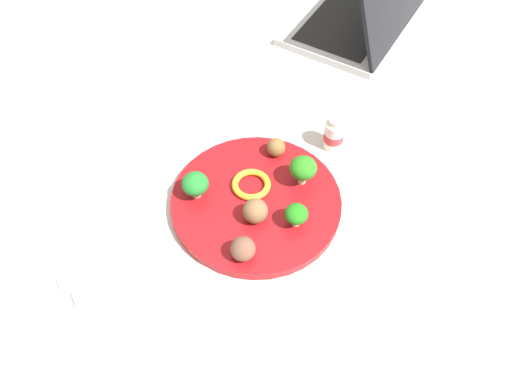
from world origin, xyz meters
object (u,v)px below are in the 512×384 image
(pepper_ring_far_rim, at_px, (251,184))
(knife, at_px, (101,268))
(broccoli_floret_mid_right, at_px, (303,168))
(meatball_back_right, at_px, (276,147))
(laptop, at_px, (365,10))
(meatball_front_left, at_px, (243,249))
(broccoli_floret_mid_left, at_px, (296,214))
(yogurt_bottle, at_px, (334,134))
(plate, at_px, (256,202))
(napkin, at_px, (111,277))
(broccoli_floret_front_right, at_px, (195,184))
(meatball_mid_right, at_px, (255,211))
(fork, at_px, (109,287))

(pepper_ring_far_rim, height_order, knife, pepper_ring_far_rim)
(broccoli_floret_mid_right, xyz_separation_m, pepper_ring_far_rim, (0.08, -0.04, -0.03))
(broccoli_floret_mid_right, bearing_deg, meatball_back_right, -87.84)
(laptop, bearing_deg, knife, 21.15)
(pepper_ring_far_rim, bearing_deg, meatball_front_left, 53.40)
(meatball_front_left, relative_size, laptop, 0.10)
(meatball_front_left, bearing_deg, broccoli_floret_mid_left, -176.09)
(yogurt_bottle, bearing_deg, laptop, -136.71)
(plate, distance_m, napkin, 0.26)
(broccoli_floret_front_right, height_order, yogurt_bottle, yogurt_bottle)
(meatball_front_left, height_order, yogurt_bottle, yogurt_bottle)
(plate, xyz_separation_m, meatball_front_left, (0.07, 0.08, 0.03))
(plate, relative_size, pepper_ring_far_rim, 4.31)
(broccoli_floret_front_right, bearing_deg, broccoli_floret_mid_right, 157.42)
(pepper_ring_far_rim, relative_size, napkin, 0.38)
(plate, height_order, broccoli_floret_front_right, broccoli_floret_front_right)
(meatball_mid_right, height_order, knife, meatball_mid_right)
(meatball_mid_right, distance_m, napkin, 0.24)
(meatball_mid_right, bearing_deg, meatball_front_left, 43.51)
(meatball_mid_right, relative_size, fork, 0.33)
(meatball_front_left, bearing_deg, fork, -17.75)
(plate, relative_size, broccoli_floret_mid_left, 6.82)
(plate, bearing_deg, meatball_mid_right, 56.50)
(plate, relative_size, meatball_front_left, 7.29)
(pepper_ring_far_rim, bearing_deg, plate, 74.58)
(broccoli_floret_front_right, relative_size, fork, 0.39)
(meatball_back_right, xyz_separation_m, laptop, (-0.38, -0.23, 0.01))
(meatball_mid_right, xyz_separation_m, pepper_ring_far_rim, (-0.03, -0.06, -0.01))
(broccoli_floret_mid_left, height_order, fork, broccoli_floret_mid_left)
(meatball_mid_right, bearing_deg, yogurt_bottle, -160.64)
(plate, bearing_deg, broccoli_floret_mid_left, 110.90)
(broccoli_floret_mid_right, height_order, meatball_front_left, broccoli_floret_mid_right)
(knife, xyz_separation_m, yogurt_bottle, (-0.45, -0.02, 0.02))
(broccoli_floret_mid_left, relative_size, fork, 0.34)
(meatball_back_right, height_order, napkin, meatball_back_right)
(broccoli_floret_mid_left, distance_m, pepper_ring_far_rim, 0.10)
(meatball_back_right, relative_size, laptop, 0.08)
(broccoli_floret_mid_right, height_order, meatball_back_right, broccoli_floret_mid_right)
(napkin, bearing_deg, knife, -71.92)
(plate, height_order, pepper_ring_far_rim, pepper_ring_far_rim)
(meatball_front_left, bearing_deg, knife, -27.10)
(pepper_ring_far_rim, bearing_deg, napkin, 6.11)
(broccoli_floret_mid_left, xyz_separation_m, fork, (0.29, -0.06, -0.03))
(knife, bearing_deg, pepper_ring_far_rim, -177.97)
(plate, bearing_deg, broccoli_floret_mid_right, 174.29)
(meatball_front_left, bearing_deg, broccoli_floret_mid_right, -155.47)
(meatball_front_left, bearing_deg, yogurt_bottle, -154.83)
(meatball_back_right, distance_m, yogurt_bottle, 0.11)
(meatball_front_left, xyz_separation_m, laptop, (-0.53, -0.38, 0.00))
(pepper_ring_far_rim, bearing_deg, broccoli_floret_mid_right, 155.28)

